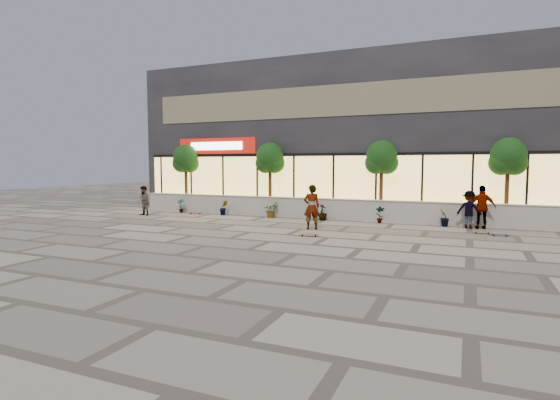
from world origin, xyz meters
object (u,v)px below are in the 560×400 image
at_px(skater_right_far, 469,210).
at_px(skateboard_center, 309,234).
at_px(skateboard_right_far, 500,234).
at_px(tree_west, 186,160).
at_px(skater_center, 312,207).
at_px(skater_right_near, 482,207).
at_px(skateboard_left, 195,213).
at_px(tree_mideast, 382,159).
at_px(skater_left, 144,201).
at_px(tree_midwest, 270,160).
at_px(skateboard_right_near, 482,232).
at_px(tree_east, 508,159).

xyz_separation_m(skater_right_far, skateboard_center, (-5.60, -4.65, -0.73)).
bearing_deg(skateboard_right_far, tree_west, 164.95).
height_order(skater_center, skater_right_near, skater_center).
xyz_separation_m(skateboard_left, skateboard_right_far, (14.97, -1.59, -0.01)).
relative_size(tree_mideast, skater_right_near, 2.11).
bearing_deg(skater_center, skater_left, -34.95).
xyz_separation_m(tree_midwest, skater_center, (3.90, -4.30, -2.04)).
bearing_deg(tree_mideast, tree_midwest, 180.00).
bearing_deg(skater_left, skateboard_left, 52.96).
bearing_deg(skateboard_right_near, skateboard_center, -158.04).
height_order(skater_left, skateboard_right_far, skater_left).
xyz_separation_m(tree_midwest, skateboard_center, (4.40, -6.05, -2.90)).
distance_m(skateboard_center, skateboard_left, 9.43).
relative_size(tree_east, skateboard_right_near, 5.13).
bearing_deg(tree_midwest, tree_mideast, 0.00).
height_order(tree_midwest, skateboard_center, tree_midwest).
height_order(skater_center, skateboard_left, skater_center).
relative_size(tree_west, skater_center, 2.07).
relative_size(skater_center, skater_right_near, 1.02).
height_order(tree_midwest, skater_right_near, tree_midwest).
height_order(tree_mideast, tree_east, same).
relative_size(skater_right_near, skater_right_far, 1.15).
distance_m(tree_west, tree_mideast, 11.50).
height_order(tree_west, skater_left, tree_west).
relative_size(skater_center, skateboard_right_near, 2.48).
distance_m(tree_midwest, skater_left, 7.10).
distance_m(tree_west, skateboard_right_near, 16.49).
distance_m(tree_midwest, skateboard_right_far, 11.89).
relative_size(tree_midwest, skateboard_right_near, 5.13).
distance_m(skater_center, skateboard_center, 2.01).
distance_m(skater_center, skater_right_far, 6.76).
bearing_deg(skater_right_near, tree_west, -16.93).
distance_m(tree_mideast, skateboard_left, 10.39).
bearing_deg(skater_right_far, skateboard_right_near, 123.98).
xyz_separation_m(tree_midwest, skater_right_far, (10.00, -1.40, -2.18)).
bearing_deg(tree_west, skater_right_near, -5.00).
distance_m(tree_mideast, skater_center, 5.20).
bearing_deg(tree_midwest, skateboard_center, -53.98).
xyz_separation_m(skater_center, skateboard_center, (0.50, -1.74, -0.86)).
xyz_separation_m(tree_mideast, skater_right_near, (4.50, -1.40, -2.06)).
distance_m(skater_right_far, skateboard_center, 7.32).
relative_size(skater_right_near, skateboard_center, 2.20).
xyz_separation_m(tree_mideast, skateboard_right_near, (4.50, -2.74, -2.91)).
bearing_deg(tree_west, skateboard_center, -31.42).
bearing_deg(skater_center, skateboard_left, -48.27).
relative_size(tree_midwest, skater_right_far, 2.42).
bearing_deg(tree_mideast, skater_left, -165.13).
height_order(tree_midwest, skater_center, tree_midwest).
bearing_deg(skater_right_far, skateboard_left, 13.87).
height_order(tree_mideast, skateboard_right_far, tree_mideast).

